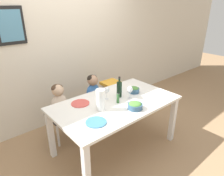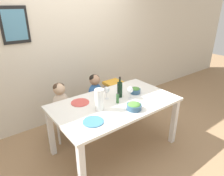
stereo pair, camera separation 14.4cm
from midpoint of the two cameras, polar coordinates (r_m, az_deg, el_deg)
The scene contains 17 objects.
ground_plane at distance 3.13m, azimuth -0.46°, elevation -16.47°, with size 14.00×14.00×0.00m, color #9E7A56.
wall_back at distance 3.54m, azimuth -14.23°, elevation 11.95°, with size 10.00×0.09×2.70m.
dining_table at distance 2.75m, azimuth -0.51°, elevation -5.70°, with size 1.69×0.98×0.76m.
chair_far_left at distance 3.20m, azimuth -15.65°, elevation -8.20°, with size 0.37×0.39×0.45m.
chair_far_center at distance 3.46m, azimuth -6.45°, elevation -4.96°, with size 0.37×0.39×0.45m.
chair_right_highchair at distance 3.61m, azimuth -1.19°, elevation -0.75°, with size 0.31×0.33×0.70m.
person_child_left at distance 3.05m, azimuth -16.32°, elevation -2.85°, with size 0.25×0.18×0.47m.
person_child_center at distance 3.32m, azimuth -6.72°, elevation 0.11°, with size 0.25×0.18×0.47m.
wine_bottle at distance 2.81m, azimuth 0.62°, elevation -0.29°, with size 0.07×0.07×0.30m.
paper_towel_roll at distance 2.46m, azimuth -4.97°, elevation -3.42°, with size 0.11×0.11×0.28m.
wine_glass_near at distance 2.76m, azimuth 3.69°, elevation -0.46°, with size 0.08×0.08×0.18m.
wine_glass_far at distance 2.74m, azimuth -3.10°, elevation -0.66°, with size 0.08×0.08×0.18m.
salad_bowl_large at distance 2.53m, azimuth 4.98°, elevation -5.02°, with size 0.19×0.19×0.09m.
salad_bowl_small at distance 2.98m, azimuth 4.95°, elevation -0.50°, with size 0.16×0.16×0.09m.
dinner_plate_front_left at distance 2.28m, azimuth -6.42°, elevation -9.69°, with size 0.24×0.24×0.01m.
dinner_plate_back_left at distance 2.70m, azimuth -10.57°, elevation -4.35°, with size 0.24×0.24×0.01m.
condiment_bottle_hot_sauce at distance 2.66m, azimuth 0.16°, elevation -2.83°, with size 0.04×0.04×0.15m.
Camera 1 is at (-1.61, -1.80, 2.00)m, focal length 32.00 mm.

